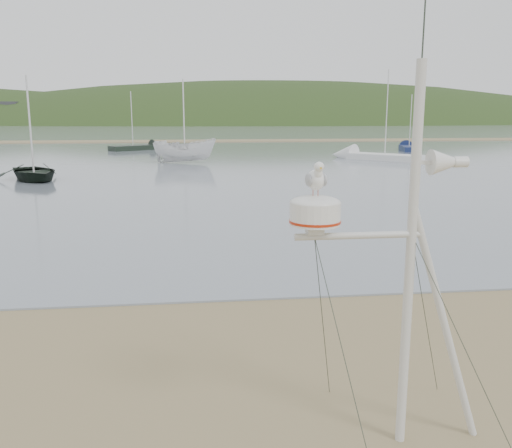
{
  "coord_description": "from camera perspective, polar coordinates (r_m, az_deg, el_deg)",
  "views": [
    {
      "loc": [
        1.21,
        -6.45,
        3.74
      ],
      "look_at": [
        2.11,
        1.0,
        2.21
      ],
      "focal_mm": 38.0,
      "sensor_mm": 36.0,
      "label": 1
    }
  ],
  "objects": [
    {
      "name": "sailboat_dark_mid",
      "position": [
        59.25,
        -11.41,
        7.95
      ],
      "size": [
        6.21,
        5.19,
        6.53
      ],
      "color": "black",
      "rests_on": "ground"
    },
    {
      "name": "ground",
      "position": [
        7.55,
        -16.04,
        -18.68
      ],
      "size": [
        560.0,
        560.0,
        0.0
      ],
      "primitive_type": "plane",
      "color": "olive",
      "rests_on": "ground"
    },
    {
      "name": "mast_rig",
      "position": [
        6.38,
        15.11,
        -11.79
      ],
      "size": [
        2.31,
        2.47,
        5.22
      ],
      "color": "silver",
      "rests_on": "ground"
    },
    {
      "name": "sandbar",
      "position": [
        76.54,
        -7.93,
        8.65
      ],
      "size": [
        560.0,
        7.0,
        0.07
      ],
      "primitive_type": "cube",
      "color": "olive",
      "rests_on": "water"
    },
    {
      "name": "far_cottages",
      "position": [
        202.45,
        -6.57,
        11.5
      ],
      "size": [
        294.4,
        6.3,
        8.0
      ],
      "color": "silver",
      "rests_on": "ground"
    },
    {
      "name": "sailboat_blue_far",
      "position": [
        59.6,
        15.59,
        7.77
      ],
      "size": [
        2.94,
        6.33,
        6.15
      ],
      "color": "#16224D",
      "rests_on": "ground"
    },
    {
      "name": "boat_white",
      "position": [
        42.37,
        -7.57,
        9.68
      ],
      "size": [
        2.02,
        1.98,
        4.85
      ],
      "primitive_type": "imported",
      "rotation": [
        0.0,
        0.0,
        1.49
      ],
      "color": "silver",
      "rests_on": "water"
    },
    {
      "name": "water",
      "position": [
        138.5,
        -7.55,
        9.86
      ],
      "size": [
        560.0,
        256.0,
        0.04
      ],
      "primitive_type": "cube",
      "color": "slate",
      "rests_on": "ground"
    },
    {
      "name": "boat_dark",
      "position": [
        33.15,
        -22.59,
        8.22
      ],
      "size": [
        3.34,
        2.43,
        4.61
      ],
      "primitive_type": "imported",
      "rotation": [
        0.0,
        0.0,
        0.5
      ],
      "color": "black",
      "rests_on": "water"
    },
    {
      "name": "sailboat_white_near",
      "position": [
        46.79,
        10.91,
        7.08
      ],
      "size": [
        6.95,
        7.14,
        7.93
      ],
      "color": "silver",
      "rests_on": "ground"
    },
    {
      "name": "hill_ridge",
      "position": [
        243.2,
        -2.85,
        5.95
      ],
      "size": [
        620.0,
        180.0,
        80.0
      ],
      "color": "#1F3314",
      "rests_on": "ground"
    }
  ]
}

